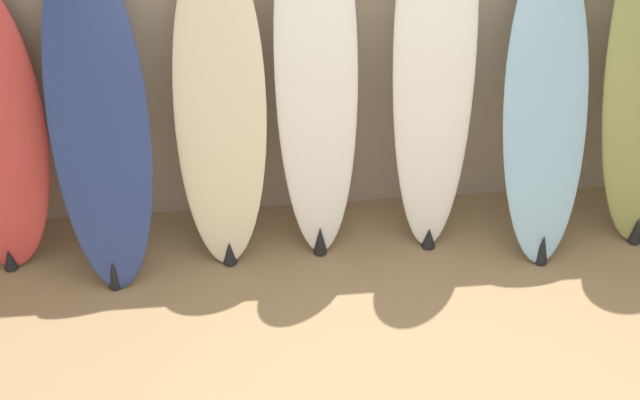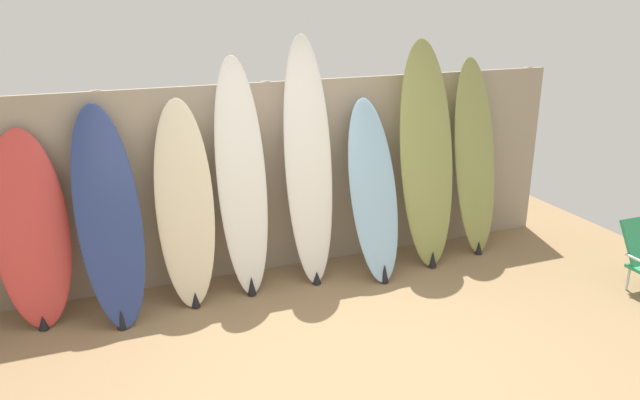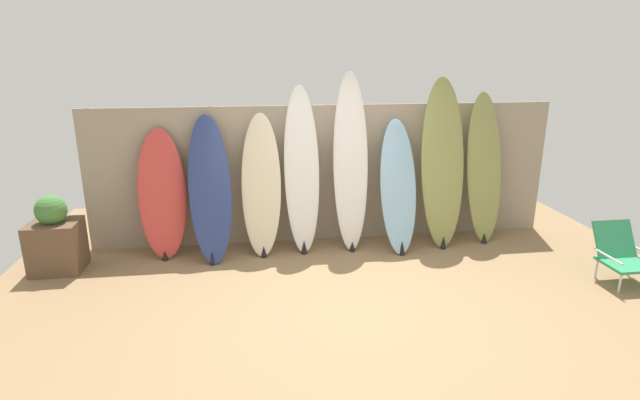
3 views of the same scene
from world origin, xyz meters
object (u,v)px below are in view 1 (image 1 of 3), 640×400
object	(u,v)px
surfboard_cream_2	(220,111)
surfboard_white_4	(435,55)
surfboard_skyblue_5	(545,112)
surfboard_navy_1	(99,123)
surfboard_white_3	(316,75)

from	to	relation	value
surfboard_cream_2	surfboard_white_4	size ratio (longest dim) A/B	0.78
surfboard_skyblue_5	surfboard_navy_1	bearing A→B (deg)	179.22
surfboard_navy_1	surfboard_white_3	xyz separation A→B (m)	(1.12, 0.10, 0.17)
surfboard_white_3	surfboard_navy_1	bearing A→B (deg)	-175.05
surfboard_navy_1	surfboard_white_4	distance (m)	1.76
surfboard_navy_1	surfboard_cream_2	world-z (taller)	surfboard_cream_2
surfboard_white_3	surfboard_white_4	world-z (taller)	surfboard_white_4
surfboard_white_3	surfboard_white_4	bearing A→B (deg)	-0.05
surfboard_navy_1	surfboard_cream_2	distance (m)	0.62
surfboard_cream_2	surfboard_skyblue_5	size ratio (longest dim) A/B	1.06
surfboard_white_3	surfboard_skyblue_5	size ratio (longest dim) A/B	1.26
surfboard_navy_1	surfboard_cream_2	size ratio (longest dim) A/B	1.00
surfboard_white_4	surfboard_skyblue_5	world-z (taller)	surfboard_white_4
surfboard_navy_1	surfboard_skyblue_5	distance (m)	2.33
surfboard_cream_2	surfboard_white_3	xyz separation A→B (m)	(0.51, 0.04, 0.16)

